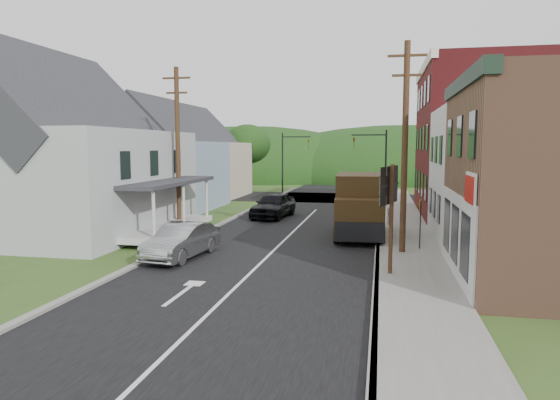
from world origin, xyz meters
The scene contains 24 objects.
ground centered at (0.00, 0.00, 0.00)m, with size 120.00×120.00×0.00m, color #2D4719.
road centered at (0.00, 10.00, 0.00)m, with size 9.00×90.00×0.02m, color black.
cross_road centered at (0.00, 27.00, 0.00)m, with size 60.00×9.00×0.02m, color black.
sidewalk_right centered at (5.90, 8.00, 0.07)m, with size 2.80×55.00×0.15m, color slate.
curb_right centered at (4.55, 8.00, 0.07)m, with size 0.20×55.00×0.15m, color slate.
curb_left centered at (-4.65, 8.00, 0.06)m, with size 0.30×55.00×0.12m, color slate.
storefront_white centered at (11.30, 7.50, 3.25)m, with size 8.00×7.00×6.50m, color silver.
storefront_red centered at (11.30, 17.00, 5.00)m, with size 8.00×12.00×10.00m, color maroon.
house_gray centered at (-12.00, 6.00, 4.23)m, with size 10.20×12.24×8.35m.
house_blue centered at (-11.00, 17.00, 3.69)m, with size 7.14×8.16×7.28m.
house_cream centered at (-11.50, 26.00, 3.69)m, with size 7.14×8.16×7.28m.
utility_pole_right centered at (5.60, 3.50, 4.66)m, with size 1.60×0.26×9.00m.
utility_pole_left centered at (-6.50, 8.00, 4.66)m, with size 1.60×0.26×9.00m.
traffic_signal_right centered at (4.30, 23.50, 3.76)m, with size 2.87×0.20×6.00m.
traffic_signal_left centered at (-4.30, 30.50, 3.76)m, with size 2.87×0.20×6.00m.
tree_left_b centered at (-17.00, 12.00, 4.88)m, with size 4.80×4.80×6.94m.
tree_left_c centered at (-19.00, 20.00, 5.94)m, with size 5.80×5.80×8.41m.
tree_left_d centered at (-9.00, 32.00, 4.88)m, with size 4.80×4.80×6.94m.
forested_ridge centered at (0.00, 55.00, 0.00)m, with size 90.00×30.00×16.00m, color black.
silver_sedan centered at (-3.45, 1.00, 0.72)m, with size 1.53×4.38×1.44m, color #9D9EA2.
dark_sedan centered at (-2.24, 13.46, 0.83)m, with size 1.95×4.85×1.65m, color black.
delivery_van centered at (3.59, 7.48, 1.64)m, with size 2.62×5.88×3.23m.
route_sign_cluster centered at (4.97, -0.34, 2.67)m, with size 0.69×2.16×3.89m.
warning_sign centered at (6.37, 4.31, 1.59)m, with size 0.15×0.61×2.25m.
Camera 1 is at (4.64, -18.24, 4.66)m, focal length 32.00 mm.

